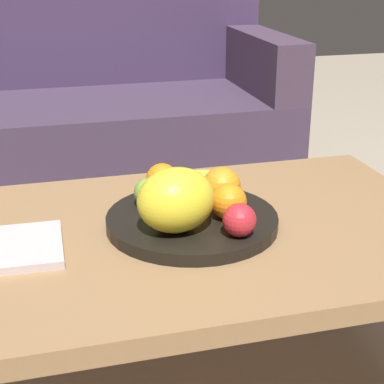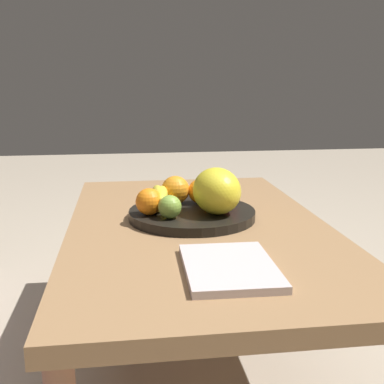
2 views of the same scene
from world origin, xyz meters
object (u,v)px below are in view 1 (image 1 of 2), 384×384
object	(u,v)px
melon_large_front	(178,200)
orange_left	(222,186)
orange_right	(162,180)
coffee_table	(171,249)
banana_bunch	(190,186)
couch	(61,121)
orange_front	(229,202)
fruit_bowl	(192,221)
apple_left	(239,220)
apple_front	(148,192)

from	to	relation	value
melon_large_front	orange_left	distance (m)	0.15
orange_right	coffee_table	bearing A→B (deg)	-95.30
melon_large_front	banana_bunch	size ratio (longest dim) A/B	0.93
couch	orange_front	distance (m)	1.32
orange_right	couch	bearing A→B (deg)	97.65
coffee_table	orange_left	xyz separation A→B (m)	(0.12, 0.05, 0.11)
orange_left	orange_right	world-z (taller)	orange_left
melon_large_front	banana_bunch	xyz separation A→B (m)	(0.06, 0.14, -0.03)
coffee_table	banana_bunch	xyz separation A→B (m)	(0.06, 0.09, 0.10)
coffee_table	melon_large_front	xyz separation A→B (m)	(0.00, -0.05, 0.13)
fruit_bowl	banana_bunch	xyz separation A→B (m)	(0.02, 0.08, 0.04)
apple_left	banana_bunch	world-z (taller)	apple_left
orange_front	banana_bunch	bearing A→B (deg)	112.62
fruit_bowl	orange_left	world-z (taller)	orange_left
fruit_bowl	apple_front	distance (m)	0.11
orange_right	apple_front	size ratio (longest dim) A/B	1.17
fruit_bowl	orange_right	distance (m)	0.13
coffee_table	orange_front	bearing A→B (deg)	-11.99
apple_left	couch	bearing A→B (deg)	100.29
couch	apple_left	size ratio (longest dim) A/B	26.70
couch	melon_large_front	size ratio (longest dim) A/B	11.23
coffee_table	orange_left	distance (m)	0.17
orange_front	banana_bunch	distance (m)	0.12
orange_right	fruit_bowl	bearing A→B (deg)	-73.71
orange_right	apple_left	world-z (taller)	orange_right
fruit_bowl	banana_bunch	bearing A→B (deg)	77.70
apple_left	apple_front	bearing A→B (deg)	126.88
fruit_bowl	apple_front	size ratio (longest dim) A/B	5.72
orange_right	apple_front	distance (m)	0.07
orange_front	orange_right	size ratio (longest dim) A/B	1.01
orange_left	couch	bearing A→B (deg)	102.12
couch	orange_front	xyz separation A→B (m)	(0.25, -1.29, 0.16)
coffee_table	melon_large_front	world-z (taller)	melon_large_front
melon_large_front	orange_right	distance (m)	0.18
melon_large_front	apple_front	xyz separation A→B (m)	(-0.03, 0.13, -0.03)
orange_right	apple_front	world-z (taller)	orange_right
orange_left	apple_left	bearing A→B (deg)	-94.79
fruit_bowl	melon_large_front	size ratio (longest dim) A/B	2.29
apple_left	banana_bunch	xyz separation A→B (m)	(-0.04, 0.19, -0.00)
apple_front	apple_left	size ratio (longest dim) A/B	0.95
apple_left	fruit_bowl	bearing A→B (deg)	118.20
coffee_table	banana_bunch	bearing A→B (deg)	54.74
couch	apple_left	bearing A→B (deg)	-79.71
orange_front	couch	bearing A→B (deg)	101.12
couch	orange_right	world-z (taller)	couch
orange_right	melon_large_front	bearing A→B (deg)	-92.82
apple_left	banana_bunch	size ratio (longest dim) A/B	0.39
orange_front	banana_bunch	size ratio (longest dim) A/B	0.44
melon_large_front	coffee_table	bearing A→B (deg)	93.64
coffee_table	couch	world-z (taller)	couch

